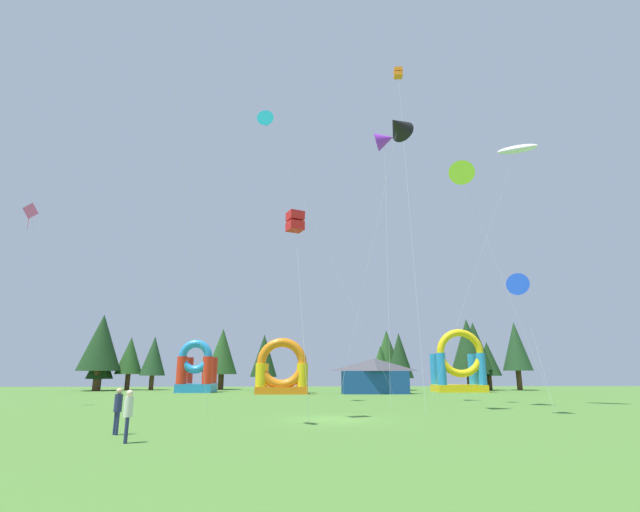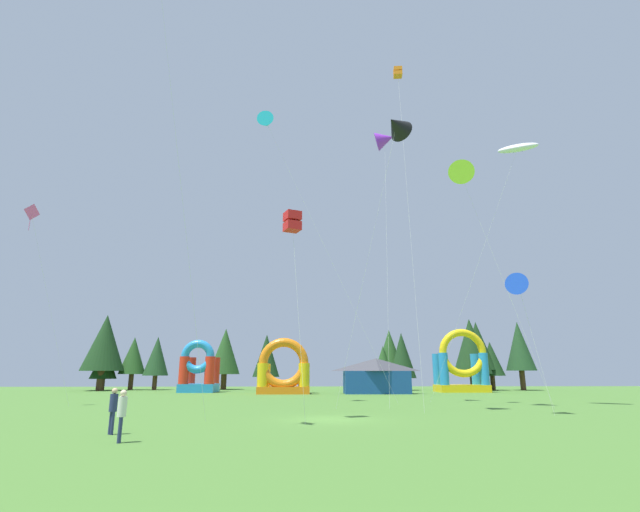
# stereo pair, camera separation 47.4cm
# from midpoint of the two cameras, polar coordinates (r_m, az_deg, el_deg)

# --- Properties ---
(ground_plane) EXTENTS (120.00, 120.00, 0.00)m
(ground_plane) POSITION_cam_midpoint_polar(r_m,az_deg,el_deg) (26.18, 0.88, -19.47)
(ground_plane) COLOR #47752D
(kite_blue_delta) EXTENTS (1.97, 1.88, 8.50)m
(kite_blue_delta) POSITION_cam_midpoint_polar(r_m,az_deg,el_deg) (32.01, 22.93, -3.43)
(kite_blue_delta) COLOR blue
(kite_blue_delta) RESTS_ON ground_plane
(kite_orange_box) EXTENTS (0.93, 5.65, 28.33)m
(kite_orange_box) POSITION_cam_midpoint_polar(r_m,az_deg,el_deg) (44.05, 9.28, 21.20)
(kite_orange_box) COLOR orange
(kite_orange_box) RESTS_ON ground_plane
(kite_black_delta) EXTENTS (5.47, 4.95, 20.41)m
(kite_black_delta) POSITION_cam_midpoint_polar(r_m,az_deg,el_deg) (34.55, 9.14, 15.50)
(kite_black_delta) COLOR black
(kite_black_delta) RESTS_ON ground_plane
(kite_red_box) EXTENTS (1.42, 2.52, 11.54)m
(kite_red_box) POSITION_cam_midpoint_polar(r_m,az_deg,el_deg) (27.06, -3.58, 4.25)
(kite_red_box) COLOR red
(kite_red_box) RESTS_ON ground_plane
(kite_pink_diamond) EXTENTS (4.54, 1.97, 15.26)m
(kite_pink_diamond) POSITION_cam_midpoint_polar(r_m,az_deg,el_deg) (43.41, -32.40, 4.47)
(kite_pink_diamond) COLOR #EA599E
(kite_pink_diamond) RESTS_ON ground_plane
(kite_lime_delta) EXTENTS (5.92, 2.77, 18.95)m
(kite_lime_delta) POSITION_cam_midpoint_polar(r_m,az_deg,el_deg) (39.60, 16.66, 9.41)
(kite_lime_delta) COLOR #8CD826
(kite_lime_delta) RESTS_ON ground_plane
(kite_cyan_delta) EXTENTS (12.05, 1.51, 25.83)m
(kite_cyan_delta) POSITION_cam_midpoint_polar(r_m,az_deg,el_deg) (45.09, -6.93, 16.05)
(kite_cyan_delta) COLOR #19B7CC
(kite_cyan_delta) RESTS_ON ground_plane
(kite_purple_delta) EXTENTS (2.53, 6.38, 24.54)m
(kite_purple_delta) POSITION_cam_midpoint_polar(r_m,az_deg,el_deg) (44.89, 7.65, 13.98)
(kite_purple_delta) COLOR purple
(kite_purple_delta) RESTS_ON ground_plane
(kite_white_parafoil) EXTENTS (8.65, 7.39, 21.25)m
(kite_white_parafoil) POSITION_cam_midpoint_polar(r_m,az_deg,el_deg) (42.91, 22.79, 12.00)
(kite_white_parafoil) COLOR white
(kite_white_parafoil) RESTS_ON ground_plane
(person_left_edge) EXTENTS (0.39, 0.39, 1.82)m
(person_left_edge) POSITION_cam_midpoint_polar(r_m,az_deg,el_deg) (18.96, -23.22, -17.14)
(person_left_edge) COLOR navy
(person_left_edge) RESTS_ON ground_plane
(person_far_side) EXTENTS (0.44, 0.44, 1.82)m
(person_far_side) POSITION_cam_midpoint_polar(r_m,az_deg,el_deg) (21.53, -24.21, -16.56)
(person_far_side) COLOR navy
(person_far_side) RESTS_ON ground_plane
(inflatable_blue_arch) EXTENTS (6.29, 4.12, 7.88)m
(inflatable_blue_arch) POSITION_cam_midpoint_polar(r_m,az_deg,el_deg) (63.83, 16.53, -13.06)
(inflatable_blue_arch) COLOR yellow
(inflatable_blue_arch) RESTS_ON ground_plane
(inflatable_orange_dome) EXTENTS (6.10, 4.66, 6.40)m
(inflatable_orange_dome) POSITION_cam_midpoint_polar(r_m,az_deg,el_deg) (56.62, -4.95, -14.28)
(inflatable_orange_dome) COLOR orange
(inflatable_orange_dome) RESTS_ON ground_plane
(inflatable_yellow_castle) EXTENTS (4.42, 4.82, 6.46)m
(inflatable_yellow_castle) POSITION_cam_midpoint_polar(r_m,az_deg,el_deg) (62.65, -15.17, -13.71)
(inflatable_yellow_castle) COLOR #268CD8
(inflatable_yellow_castle) RESTS_ON ground_plane
(festival_tent) EXTENTS (7.68, 3.33, 4.08)m
(festival_tent) POSITION_cam_midpoint_polar(r_m,az_deg,el_deg) (57.28, 6.47, -14.44)
(festival_tent) COLOR #19478C
(festival_tent) RESTS_ON ground_plane
(tree_row_0) EXTENTS (3.63, 3.63, 6.13)m
(tree_row_0) POSITION_cam_midpoint_polar(r_m,az_deg,el_deg) (74.19, -25.51, -11.73)
(tree_row_0) COLOR #4C331E
(tree_row_0) RESTS_ON ground_plane
(tree_row_1) EXTENTS (5.80, 5.80, 10.47)m
(tree_row_1) POSITION_cam_midpoint_polar(r_m,az_deg,el_deg) (73.20, -25.48, -9.60)
(tree_row_1) COLOR #4C331E
(tree_row_1) RESTS_ON ground_plane
(tree_row_2) EXTENTS (3.77, 3.77, 7.49)m
(tree_row_2) POSITION_cam_midpoint_polar(r_m,az_deg,el_deg) (74.29, -22.51, -11.26)
(tree_row_2) COLOR #4C331E
(tree_row_2) RESTS_ON ground_plane
(tree_row_3) EXTENTS (3.62, 3.62, 7.56)m
(tree_row_3) POSITION_cam_midpoint_polar(r_m,az_deg,el_deg) (73.15, -19.96, -11.50)
(tree_row_3) COLOR #4C331E
(tree_row_3) RESTS_ON ground_plane
(tree_row_4) EXTENTS (4.58, 4.58, 8.89)m
(tree_row_4) POSITION_cam_midpoint_polar(r_m,az_deg,el_deg) (72.27, -12.12, -11.40)
(tree_row_4) COLOR #4C331E
(tree_row_4) RESTS_ON ground_plane
(tree_row_5) EXTENTS (3.79, 3.79, 7.72)m
(tree_row_5) POSITION_cam_midpoint_polar(r_m,az_deg,el_deg) (67.70, -7.11, -12.08)
(tree_row_5) COLOR #4C331E
(tree_row_5) RESTS_ON ground_plane
(tree_row_6) EXTENTS (2.83, 2.83, 6.24)m
(tree_row_6) POSITION_cam_midpoint_polar(r_m,az_deg,el_deg) (70.10, 7.27, -12.61)
(tree_row_6) COLOR #4C331E
(tree_row_6) RESTS_ON ground_plane
(tree_row_7) EXTENTS (4.08, 4.08, 8.66)m
(tree_row_7) POSITION_cam_midpoint_polar(r_m,az_deg,el_deg) (71.28, 8.03, -11.47)
(tree_row_7) COLOR #4C331E
(tree_row_7) RESTS_ON ground_plane
(tree_row_8) EXTENTS (3.85, 3.85, 8.04)m
(tree_row_8) POSITION_cam_midpoint_polar(r_m,az_deg,el_deg) (68.97, 9.53, -11.97)
(tree_row_8) COLOR #4C331E
(tree_row_8) RESTS_ON ground_plane
(tree_row_9) EXTENTS (5.31, 5.31, 9.94)m
(tree_row_9) POSITION_cam_midpoint_polar(r_m,az_deg,el_deg) (70.46, 17.55, -10.55)
(tree_row_9) COLOR #4C331E
(tree_row_9) RESTS_ON ground_plane
(tree_row_10) EXTENTS (4.69, 4.69, 9.62)m
(tree_row_10) POSITION_cam_midpoint_polar(r_m,az_deg,el_deg) (71.93, 18.26, -10.49)
(tree_row_10) COLOR #4C331E
(tree_row_10) RESTS_ON ground_plane
(tree_row_11) EXTENTS (3.59, 3.59, 6.75)m
(tree_row_11) POSITION_cam_midpoint_polar(r_m,az_deg,el_deg) (72.49, 19.75, -11.83)
(tree_row_11) COLOR #4C331E
(tree_row_11) RESTS_ON ground_plane
(tree_row_12) EXTENTS (4.11, 4.11, 9.60)m
(tree_row_12) POSITION_cam_midpoint_polar(r_m,az_deg,el_deg) (73.74, 22.77, -10.22)
(tree_row_12) COLOR #4C331E
(tree_row_12) RESTS_ON ground_plane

